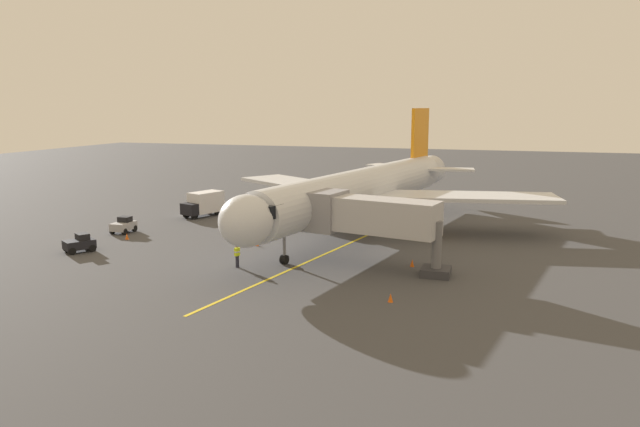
{
  "coord_description": "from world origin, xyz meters",
  "views": [
    {
      "loc": [
        -10.96,
        56.74,
        11.73
      ],
      "look_at": [
        3.5,
        10.83,
        3.0
      ],
      "focal_mm": 33.32,
      "sensor_mm": 36.0,
      "label": 1
    }
  ],
  "objects_px": {
    "safety_cone_nose_left": "(412,263)",
    "safety_cone_wing_starboard": "(391,298)",
    "tug_portside": "(124,225)",
    "safety_cone_wing_port": "(127,236)",
    "airplane": "(363,189)",
    "jet_bridge": "(364,216)",
    "tug_starboard_side": "(80,243)",
    "box_truck_near_nose": "(203,204)",
    "ground_crew_marshaller": "(237,256)",
    "safety_cone_nose_right": "(257,243)"
  },
  "relations": [
    {
      "from": "safety_cone_wing_starboard",
      "to": "box_truck_near_nose",
      "type": "bearing_deg",
      "value": -41.89
    },
    {
      "from": "airplane",
      "to": "safety_cone_wing_port",
      "type": "xyz_separation_m",
      "value": [
        19.25,
        9.84,
        -3.73
      ]
    },
    {
      "from": "safety_cone_wing_starboard",
      "to": "safety_cone_nose_left",
      "type": "bearing_deg",
      "value": -90.04
    },
    {
      "from": "box_truck_near_nose",
      "to": "tug_portside",
      "type": "distance_m",
      "value": 10.31
    },
    {
      "from": "jet_bridge",
      "to": "safety_cone_wing_starboard",
      "type": "bearing_deg",
      "value": 114.78
    },
    {
      "from": "airplane",
      "to": "tug_starboard_side",
      "type": "bearing_deg",
      "value": 36.66
    },
    {
      "from": "ground_crew_marshaller",
      "to": "jet_bridge",
      "type": "bearing_deg",
      "value": -159.42
    },
    {
      "from": "tug_starboard_side",
      "to": "safety_cone_wing_port",
      "type": "relative_size",
      "value": 4.99
    },
    {
      "from": "tug_starboard_side",
      "to": "safety_cone_wing_port",
      "type": "height_order",
      "value": "tug_starboard_side"
    },
    {
      "from": "tug_starboard_side",
      "to": "safety_cone_nose_left",
      "type": "bearing_deg",
      "value": -172.3
    },
    {
      "from": "ground_crew_marshaller",
      "to": "safety_cone_nose_left",
      "type": "distance_m",
      "value": 12.95
    },
    {
      "from": "jet_bridge",
      "to": "box_truck_near_nose",
      "type": "relative_size",
      "value": 2.31
    },
    {
      "from": "safety_cone_nose_left",
      "to": "safety_cone_wing_starboard",
      "type": "height_order",
      "value": "same"
    },
    {
      "from": "safety_cone_nose_right",
      "to": "safety_cone_wing_starboard",
      "type": "xyz_separation_m",
      "value": [
        -13.66,
        11.17,
        0.0
      ]
    },
    {
      "from": "safety_cone_nose_left",
      "to": "box_truck_near_nose",
      "type": "bearing_deg",
      "value": -28.98
    },
    {
      "from": "airplane",
      "to": "safety_cone_wing_starboard",
      "type": "height_order",
      "value": "airplane"
    },
    {
      "from": "jet_bridge",
      "to": "safety_cone_wing_port",
      "type": "bearing_deg",
      "value": -5.91
    },
    {
      "from": "safety_cone_wing_port",
      "to": "safety_cone_nose_left",
      "type": "bearing_deg",
      "value": 176.63
    },
    {
      "from": "airplane",
      "to": "tug_portside",
      "type": "relative_size",
      "value": 17.26
    },
    {
      "from": "safety_cone_nose_right",
      "to": "tug_portside",
      "type": "bearing_deg",
      "value": -4.64
    },
    {
      "from": "ground_crew_marshaller",
      "to": "safety_cone_wing_starboard",
      "type": "bearing_deg",
      "value": 160.27
    },
    {
      "from": "ground_crew_marshaller",
      "to": "tug_portside",
      "type": "relative_size",
      "value": 0.74
    },
    {
      "from": "safety_cone_nose_left",
      "to": "safety_cone_wing_starboard",
      "type": "distance_m",
      "value": 8.47
    },
    {
      "from": "airplane",
      "to": "safety_cone_nose_left",
      "type": "relative_size",
      "value": 72.85
    },
    {
      "from": "safety_cone_wing_port",
      "to": "tug_starboard_side",
      "type": "bearing_deg",
      "value": 80.6
    },
    {
      "from": "safety_cone_wing_port",
      "to": "safety_cone_wing_starboard",
      "type": "height_order",
      "value": "same"
    },
    {
      "from": "tug_portside",
      "to": "safety_cone_wing_starboard",
      "type": "bearing_deg",
      "value": 156.05
    },
    {
      "from": "ground_crew_marshaller",
      "to": "box_truck_near_nose",
      "type": "bearing_deg",
      "value": -55.03
    },
    {
      "from": "box_truck_near_nose",
      "to": "tug_starboard_side",
      "type": "height_order",
      "value": "box_truck_near_nose"
    },
    {
      "from": "tug_starboard_side",
      "to": "safety_cone_wing_starboard",
      "type": "distance_m",
      "value": 27.03
    },
    {
      "from": "tug_portside",
      "to": "safety_cone_nose_right",
      "type": "bearing_deg",
      "value": 175.36
    },
    {
      "from": "tug_starboard_side",
      "to": "tug_portside",
      "type": "bearing_deg",
      "value": -81.3
    },
    {
      "from": "airplane",
      "to": "safety_cone_nose_left",
      "type": "distance_m",
      "value": 13.6
    },
    {
      "from": "ground_crew_marshaller",
      "to": "tug_starboard_side",
      "type": "height_order",
      "value": "ground_crew_marshaller"
    },
    {
      "from": "airplane",
      "to": "safety_cone_nose_left",
      "type": "bearing_deg",
      "value": 119.76
    },
    {
      "from": "ground_crew_marshaller",
      "to": "safety_cone_nose_right",
      "type": "bearing_deg",
      "value": -78.46
    },
    {
      "from": "airplane",
      "to": "jet_bridge",
      "type": "xyz_separation_m",
      "value": [
        -2.94,
        12.14,
        -0.24
      ]
    },
    {
      "from": "safety_cone_wing_starboard",
      "to": "safety_cone_wing_port",
      "type": "bearing_deg",
      "value": -21.19
    },
    {
      "from": "ground_crew_marshaller",
      "to": "box_truck_near_nose",
      "type": "xyz_separation_m",
      "value": [
        12.41,
        -17.74,
        0.5
      ]
    },
    {
      "from": "airplane",
      "to": "jet_bridge",
      "type": "distance_m",
      "value": 12.5
    },
    {
      "from": "airplane",
      "to": "safety_cone_nose_right",
      "type": "xyz_separation_m",
      "value": [
        7.17,
        8.65,
        -3.73
      ]
    },
    {
      "from": "box_truck_near_nose",
      "to": "safety_cone_nose_left",
      "type": "distance_m",
      "value": 28.25
    },
    {
      "from": "tug_portside",
      "to": "safety_cone_wing_port",
      "type": "xyz_separation_m",
      "value": [
        -1.98,
        2.33,
        -0.43
      ]
    },
    {
      "from": "safety_cone_nose_right",
      "to": "safety_cone_wing_starboard",
      "type": "relative_size",
      "value": 1.0
    },
    {
      "from": "safety_cone_nose_right",
      "to": "safety_cone_wing_starboard",
      "type": "height_order",
      "value": "same"
    },
    {
      "from": "airplane",
      "to": "tug_portside",
      "type": "distance_m",
      "value": 22.76
    },
    {
      "from": "airplane",
      "to": "tug_starboard_side",
      "type": "xyz_separation_m",
      "value": [
        20.1,
        14.95,
        -3.3
      ]
    },
    {
      "from": "ground_crew_marshaller",
      "to": "safety_cone_wing_port",
      "type": "bearing_deg",
      "value": -22.51
    },
    {
      "from": "tug_starboard_side",
      "to": "safety_cone_wing_port",
      "type": "distance_m",
      "value": 5.2
    },
    {
      "from": "ground_crew_marshaller",
      "to": "box_truck_near_nose",
      "type": "relative_size",
      "value": 0.34
    }
  ]
}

